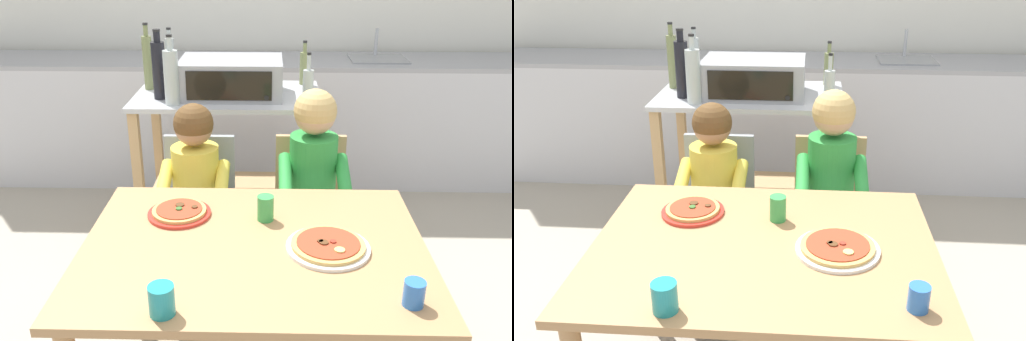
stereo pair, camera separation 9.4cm
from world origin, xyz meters
TOP-DOWN VIEW (x-y plane):
  - ground_plane at (0.00, 1.05)m, footprint 10.46×10.46m
  - kitchen_counter at (0.00, 2.27)m, footprint 4.70×0.60m
  - kitchen_island_cart at (-0.18, 1.26)m, footprint 1.01×0.61m
  - toaster_oven at (-0.16, 1.23)m, footprint 0.54×0.39m
  - bottle_brown_beer at (-0.52, 1.46)m, footprint 0.05×0.05m
  - bottle_squat_spirits at (0.25, 1.48)m, footprint 0.05×0.05m
  - bottle_slim_sauce at (-0.44, 1.04)m, footprint 0.08×0.08m
  - bottle_tall_green_wine at (-0.53, 1.15)m, footprint 0.07×0.07m
  - bottle_dark_olive_oil at (0.24, 1.02)m, footprint 0.05×0.05m
  - bottle_clear_vinegar at (-0.63, 1.35)m, footprint 0.06×0.06m
  - dining_table at (0.00, 0.00)m, footprint 1.19×0.91m
  - dining_chair_left at (-0.29, 0.74)m, footprint 0.36×0.36m
  - dining_chair_right at (0.25, 0.76)m, footprint 0.36×0.36m
  - child_in_yellow_shirt at (-0.29, 0.62)m, footprint 0.32×0.42m
  - child_in_green_shirt at (0.25, 0.64)m, footprint 0.32×0.42m
  - pizza_plate_red_rimmed at (-0.29, 0.21)m, footprint 0.24×0.24m
  - pizza_plate_white at (0.25, -0.02)m, footprint 0.29×0.29m
  - drinking_cup_blue at (0.47, -0.32)m, footprint 0.06×0.06m
  - drinking_cup_teal at (-0.25, -0.38)m, footprint 0.07×0.07m
  - drinking_cup_green at (0.04, 0.18)m, footprint 0.06×0.06m

SIDE VIEW (x-z plane):
  - ground_plane at x=0.00m, z-range 0.00..0.00m
  - kitchen_counter at x=0.00m, z-range -0.10..1.01m
  - dining_chair_left at x=-0.29m, z-range 0.07..0.89m
  - dining_chair_right at x=0.25m, z-range 0.07..0.89m
  - kitchen_island_cart at x=-0.18m, z-range 0.15..1.07m
  - dining_table at x=0.00m, z-range 0.26..0.98m
  - child_in_yellow_shirt at x=-0.29m, z-range 0.14..1.15m
  - child_in_green_shirt at x=0.25m, z-range 0.16..1.23m
  - pizza_plate_red_rimmed at x=-0.29m, z-range 0.72..0.75m
  - pizza_plate_white at x=0.25m, z-range 0.72..0.75m
  - drinking_cup_blue at x=0.47m, z-range 0.72..0.80m
  - drinking_cup_teal at x=-0.25m, z-range 0.72..0.81m
  - drinking_cup_green at x=0.04m, z-range 0.72..0.82m
  - toaster_oven at x=-0.16m, z-range 0.92..1.11m
  - bottle_squat_spirits at x=0.25m, z-range 0.89..1.14m
  - bottle_dark_olive_oil at x=0.24m, z-range 0.88..1.15m
  - bottle_brown_beer at x=-0.52m, z-range 0.90..1.22m
  - bottle_slim_sauce at x=-0.44m, z-range 0.89..1.24m
  - bottle_clear_vinegar at x=-0.63m, z-range 0.89..1.26m
  - bottle_tall_green_wine at x=-0.53m, z-range 0.90..1.26m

